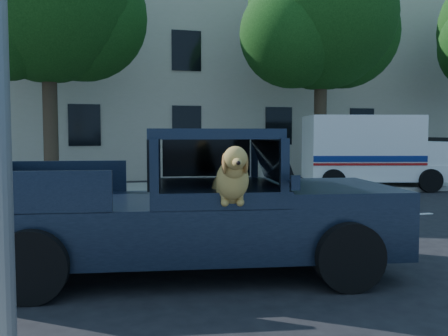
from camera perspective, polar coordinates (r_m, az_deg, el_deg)
name	(u,v)px	position (r m, az deg, el deg)	size (l,w,h in m)	color
ground	(306,265)	(7.37, 9.36, -10.89)	(120.00, 120.00, 0.00)	black
far_sidewalk	(183,190)	(16.04, -4.70, -2.50)	(60.00, 4.00, 0.15)	gray
lane_stripes	(323,219)	(11.22, 11.27, -5.74)	(21.60, 0.14, 0.01)	silver
street_tree_left	(49,5)	(16.54, -19.38, 17.14)	(6.00, 5.20, 8.60)	#332619
street_tree_mid	(322,23)	(18.38, 11.14, 15.93)	(6.00, 5.20, 8.60)	#332619
building_main	(215,78)	(23.87, -0.98, 10.28)	(26.00, 6.00, 9.00)	#BDB19C
pickup_truck	(185,224)	(6.80, -4.50, -6.45)	(5.69, 3.18, 1.94)	black
mail_truck	(370,157)	(17.54, 16.36, 1.20)	(4.88, 3.20, 2.47)	silver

